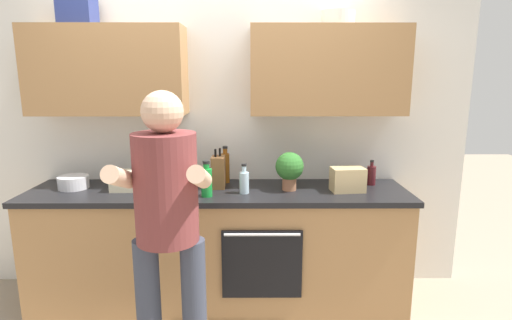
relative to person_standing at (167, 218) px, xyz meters
name	(u,v)px	position (x,y,z in m)	size (l,w,h in m)	color
ground_plane	(220,299)	(0.20, 0.84, -0.99)	(12.00, 12.00, 0.00)	gray
back_wall_unit	(219,108)	(0.20, 1.12, 0.51)	(4.00, 0.38, 2.50)	silver
counter	(219,246)	(0.20, 0.84, -0.53)	(2.84, 0.67, 0.90)	#A37547
person_standing	(167,218)	(0.00, 0.00, 0.00)	(0.49, 0.45, 1.67)	#383D4C
bottle_wine	(371,175)	(1.39, 0.99, -0.01)	(0.07, 0.07, 0.20)	#471419
bottle_water	(244,181)	(0.40, 0.76, 0.00)	(0.07, 0.07, 0.22)	silver
bottle_soda	(207,181)	(0.14, 0.68, 0.02)	(0.08, 0.08, 0.26)	#198C33
bottle_syrup	(225,167)	(0.24, 1.06, 0.04)	(0.07, 0.07, 0.29)	#8C4C14
bottle_juice	(173,173)	(-0.13, 0.87, 0.04)	(0.08, 0.08, 0.30)	orange
cup_stoneware	(181,188)	(-0.05, 0.72, -0.03)	(0.07, 0.07, 0.11)	slate
mixing_bowl	(73,182)	(-0.90, 0.90, -0.04)	(0.23, 0.23, 0.09)	silver
knife_block	(218,172)	(0.20, 0.91, 0.04)	(0.10, 0.14, 0.30)	brown
potted_herb	(290,168)	(0.73, 0.84, 0.08)	(0.21, 0.21, 0.29)	#9E6647
grocery_bag_rice	(129,180)	(-0.46, 0.84, -0.01)	(0.25, 0.16, 0.15)	beige
grocery_bag_bread	(348,180)	(1.16, 0.80, 0.00)	(0.24, 0.15, 0.18)	tan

